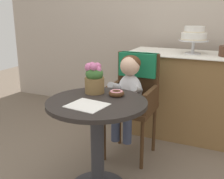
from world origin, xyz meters
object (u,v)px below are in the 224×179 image
at_px(seated_child, 128,88).
at_px(donut_front, 116,93).
at_px(flower_vase, 94,78).
at_px(cafe_table, 97,128).
at_px(wicker_chair, 134,88).
at_px(tiered_cake_stand, 194,35).

bearing_deg(seated_child, donut_front, -82.63).
bearing_deg(donut_front, flower_vase, 178.91).
distance_m(cafe_table, wicker_chair, 0.71).
height_order(cafe_table, seated_child, seated_child).
xyz_separation_m(seated_child, tiered_cake_stand, (0.41, 0.76, 0.41)).
bearing_deg(cafe_table, wicker_chair, 87.47).
bearing_deg(donut_front, seated_child, 97.37).
xyz_separation_m(donut_front, flower_vase, (-0.19, 0.00, 0.09)).
relative_size(seated_child, donut_front, 6.25).
bearing_deg(cafe_table, seated_child, 86.74).
relative_size(seated_child, flower_vase, 3.07).
xyz_separation_m(wicker_chair, seated_child, (0.00, -0.16, 0.04)).
distance_m(flower_vase, tiered_cake_stand, 1.28).
xyz_separation_m(wicker_chair, flower_vase, (-0.14, -0.52, 0.20)).
bearing_deg(tiered_cake_stand, donut_front, -107.58).
height_order(wicker_chair, flower_vase, flower_vase).
relative_size(seated_child, tiered_cake_stand, 2.42).
bearing_deg(seated_child, flower_vase, -110.77).
bearing_deg(tiered_cake_stand, seated_child, -118.05).
bearing_deg(cafe_table, donut_front, 64.94).
xyz_separation_m(seated_child, flower_vase, (-0.14, -0.37, 0.16)).
relative_size(wicker_chair, tiered_cake_stand, 3.18).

